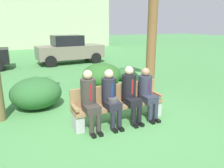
{
  "coord_description": "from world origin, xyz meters",
  "views": [
    {
      "loc": [
        -2.22,
        -4.31,
        2.3
      ],
      "look_at": [
        0.1,
        0.43,
        0.85
      ],
      "focal_mm": 34.9,
      "sensor_mm": 36.0,
      "label": 1
    }
  ],
  "objects_px": {
    "shrub_mid_lawn": "(102,75)",
    "parked_car_far": "(70,49)",
    "seated_man_rightmost": "(147,90)",
    "shrub_far_lawn": "(125,74)",
    "seated_man_centerright": "(130,91)",
    "shrub_near_bench": "(36,93)",
    "seated_man_centerleft": "(111,95)",
    "park_bench": "(118,104)",
    "seated_man_leftmost": "(90,97)"
  },
  "relations": [
    {
      "from": "seated_man_centerleft",
      "to": "shrub_far_lawn",
      "type": "bearing_deg",
      "value": 56.44
    },
    {
      "from": "seated_man_rightmost",
      "to": "shrub_near_bench",
      "type": "height_order",
      "value": "seated_man_rightmost"
    },
    {
      "from": "seated_man_leftmost",
      "to": "shrub_mid_lawn",
      "type": "xyz_separation_m",
      "value": [
        1.59,
        3.03,
        -0.3
      ]
    },
    {
      "from": "shrub_near_bench",
      "to": "parked_car_far",
      "type": "distance_m",
      "value": 7.42
    },
    {
      "from": "shrub_near_bench",
      "to": "parked_car_far",
      "type": "height_order",
      "value": "parked_car_far"
    },
    {
      "from": "shrub_near_bench",
      "to": "park_bench",
      "type": "bearing_deg",
      "value": -46.37
    },
    {
      "from": "seated_man_centerleft",
      "to": "seated_man_centerright",
      "type": "xyz_separation_m",
      "value": [
        0.53,
        0.01,
        0.02
      ]
    },
    {
      "from": "shrub_near_bench",
      "to": "shrub_mid_lawn",
      "type": "relative_size",
      "value": 0.96
    },
    {
      "from": "seated_man_rightmost",
      "to": "shrub_near_bench",
      "type": "relative_size",
      "value": 0.9
    },
    {
      "from": "seated_man_leftmost",
      "to": "park_bench",
      "type": "bearing_deg",
      "value": 9.14
    },
    {
      "from": "shrub_near_bench",
      "to": "parked_car_far",
      "type": "bearing_deg",
      "value": 67.39
    },
    {
      "from": "park_bench",
      "to": "shrub_mid_lawn",
      "type": "relative_size",
      "value": 1.57
    },
    {
      "from": "seated_man_leftmost",
      "to": "shrub_far_lawn",
      "type": "height_order",
      "value": "seated_man_leftmost"
    },
    {
      "from": "shrub_near_bench",
      "to": "seated_man_rightmost",
      "type": "bearing_deg",
      "value": -38.03
    },
    {
      "from": "seated_man_centerright",
      "to": "seated_man_rightmost",
      "type": "bearing_deg",
      "value": -0.92
    },
    {
      "from": "seated_man_centerleft",
      "to": "shrub_near_bench",
      "type": "xyz_separation_m",
      "value": [
        -1.41,
        1.89,
        -0.29
      ]
    },
    {
      "from": "shrub_mid_lawn",
      "to": "parked_car_far",
      "type": "distance_m",
      "value": 5.72
    },
    {
      "from": "seated_man_rightmost",
      "to": "parked_car_far",
      "type": "height_order",
      "value": "parked_car_far"
    },
    {
      "from": "park_bench",
      "to": "parked_car_far",
      "type": "distance_m",
      "value": 8.69
    },
    {
      "from": "seated_man_centerright",
      "to": "seated_man_rightmost",
      "type": "distance_m",
      "value": 0.48
    },
    {
      "from": "park_bench",
      "to": "seated_man_leftmost",
      "type": "height_order",
      "value": "seated_man_leftmost"
    },
    {
      "from": "shrub_near_bench",
      "to": "parked_car_far",
      "type": "relative_size",
      "value": 0.36
    },
    {
      "from": "seated_man_leftmost",
      "to": "seated_man_centerleft",
      "type": "xyz_separation_m",
      "value": [
        0.51,
        -0.01,
        -0.02
      ]
    },
    {
      "from": "seated_man_centerright",
      "to": "seated_man_rightmost",
      "type": "height_order",
      "value": "seated_man_centerright"
    },
    {
      "from": "seated_man_centerright",
      "to": "shrub_near_bench",
      "type": "distance_m",
      "value": 2.72
    },
    {
      "from": "shrub_mid_lawn",
      "to": "seated_man_centerright",
      "type": "bearing_deg",
      "value": -100.33
    },
    {
      "from": "seated_man_leftmost",
      "to": "parked_car_far",
      "type": "distance_m",
      "value": 8.94
    },
    {
      "from": "seated_man_leftmost",
      "to": "seated_man_centerright",
      "type": "distance_m",
      "value": 1.04
    },
    {
      "from": "shrub_near_bench",
      "to": "seated_man_centerright",
      "type": "bearing_deg",
      "value": -44.11
    },
    {
      "from": "shrub_mid_lawn",
      "to": "seated_man_rightmost",
      "type": "bearing_deg",
      "value": -91.45
    },
    {
      "from": "seated_man_rightmost",
      "to": "shrub_far_lawn",
      "type": "distance_m",
      "value": 3.85
    },
    {
      "from": "shrub_near_bench",
      "to": "shrub_mid_lawn",
      "type": "distance_m",
      "value": 2.75
    },
    {
      "from": "shrub_mid_lawn",
      "to": "shrub_far_lawn",
      "type": "height_order",
      "value": "shrub_mid_lawn"
    },
    {
      "from": "seated_man_leftmost",
      "to": "parked_car_far",
      "type": "bearing_deg",
      "value": 77.42
    },
    {
      "from": "park_bench",
      "to": "seated_man_leftmost",
      "type": "distance_m",
      "value": 0.85
    },
    {
      "from": "seated_man_leftmost",
      "to": "parked_car_far",
      "type": "xyz_separation_m",
      "value": [
        1.95,
        8.73,
        0.08
      ]
    },
    {
      "from": "seated_man_centerleft",
      "to": "shrub_mid_lawn",
      "type": "distance_m",
      "value": 3.24
    },
    {
      "from": "seated_man_centerleft",
      "to": "shrub_mid_lawn",
      "type": "height_order",
      "value": "seated_man_centerleft"
    },
    {
      "from": "shrub_near_bench",
      "to": "shrub_far_lawn",
      "type": "relative_size",
      "value": 1.65
    },
    {
      "from": "seated_man_centerleft",
      "to": "seated_man_centerright",
      "type": "relative_size",
      "value": 0.98
    },
    {
      "from": "park_bench",
      "to": "parked_car_far",
      "type": "height_order",
      "value": "parked_car_far"
    },
    {
      "from": "shrub_far_lawn",
      "to": "seated_man_centerright",
      "type": "bearing_deg",
      "value": -117.28
    },
    {
      "from": "seated_man_centerleft",
      "to": "shrub_near_bench",
      "type": "distance_m",
      "value": 2.38
    },
    {
      "from": "seated_man_centerright",
      "to": "shrub_mid_lawn",
      "type": "bearing_deg",
      "value": 79.67
    },
    {
      "from": "park_bench",
      "to": "seated_man_centerright",
      "type": "distance_m",
      "value": 0.43
    },
    {
      "from": "seated_man_rightmost",
      "to": "shrub_near_bench",
      "type": "bearing_deg",
      "value": 141.97
    },
    {
      "from": "seated_man_leftmost",
      "to": "shrub_mid_lawn",
      "type": "height_order",
      "value": "seated_man_leftmost"
    },
    {
      "from": "seated_man_centerright",
      "to": "shrub_near_bench",
      "type": "bearing_deg",
      "value": 135.89
    },
    {
      "from": "seated_man_centerleft",
      "to": "parked_car_far",
      "type": "height_order",
      "value": "parked_car_far"
    },
    {
      "from": "seated_man_centerright",
      "to": "shrub_far_lawn",
      "type": "distance_m",
      "value": 4.04
    }
  ]
}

